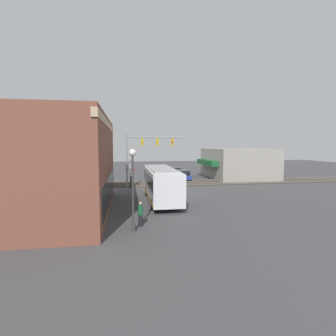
{
  "coord_description": "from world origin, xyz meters",
  "views": [
    {
      "loc": [
        -28.65,
        6.07,
        5.32
      ],
      "look_at": [
        2.55,
        1.08,
        2.61
      ],
      "focal_mm": 28.0,
      "sensor_mm": 36.0,
      "label": 1
    }
  ],
  "objects": [
    {
      "name": "city_bus",
      "position": [
        -4.05,
        2.8,
        1.77
      ],
      "size": [
        10.25,
        2.59,
        3.22
      ],
      "color": "silver",
      "rests_on": "ground"
    },
    {
      "name": "crossing_signal",
      "position": [
        4.43,
        5.59,
        2.3
      ],
      "size": [
        1.41,
        1.18,
        3.81
      ],
      "color": "gray",
      "rests_on": "ground"
    },
    {
      "name": "brick_building",
      "position": [
        -6.84,
        12.12,
        3.8
      ],
      "size": [
        15.74,
        9.32,
        7.59
      ],
      "color": "brown",
      "rests_on": "ground"
    },
    {
      "name": "traffic_signal_gantry",
      "position": [
        3.71,
        3.66,
        5.01
      ],
      "size": [
        0.42,
        7.64,
        6.73
      ],
      "color": "gray",
      "rests_on": "ground"
    },
    {
      "name": "pedestrian_by_lamp",
      "position": [
        -11.68,
        5.2,
        0.84
      ],
      "size": [
        0.34,
        0.34,
        1.65
      ],
      "color": "black",
      "rests_on": "ground"
    },
    {
      "name": "streetlamp",
      "position": [
        -12.63,
        5.69,
        3.05
      ],
      "size": [
        0.44,
        0.44,
        5.12
      ],
      "color": "#38383A",
      "rests_on": "ground"
    },
    {
      "name": "rail_track_far",
      "position": [
        9.2,
        0.0,
        0.03
      ],
      "size": [
        2.6,
        60.0,
        0.15
      ],
      "color": "#332D28",
      "rests_on": "ground"
    },
    {
      "name": "parked_car_silver",
      "position": [
        17.51,
        -2.6,
        0.66
      ],
      "size": [
        4.51,
        1.82,
        1.41
      ],
      "color": "#B7B7BC",
      "rests_on": "ground"
    },
    {
      "name": "rail_track_near",
      "position": [
        6.0,
        0.0,
        0.03
      ],
      "size": [
        2.6,
        60.0,
        0.15
      ],
      "color": "#332D28",
      "rests_on": "ground"
    },
    {
      "name": "ground_plane",
      "position": [
        0.0,
        0.0,
        0.0
      ],
      "size": [
        120.0,
        120.0,
        0.0
      ],
      "primitive_type": "plane",
      "color": "#424244"
    },
    {
      "name": "shop_building",
      "position": [
        12.28,
        -12.11,
        2.41
      ],
      "size": [
        11.44,
        10.53,
        4.82
      ],
      "color": "gray",
      "rests_on": "ground"
    },
    {
      "name": "pedestrian_at_crossing",
      "position": [
        4.17,
        5.48,
        0.84
      ],
      "size": [
        0.34,
        0.34,
        1.65
      ],
      "color": "#473828",
      "rests_on": "ground"
    },
    {
      "name": "parked_car_blue",
      "position": [
        10.93,
        -2.6,
        0.71
      ],
      "size": [
        4.65,
        1.82,
        1.53
      ],
      "color": "navy",
      "rests_on": "ground"
    }
  ]
}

